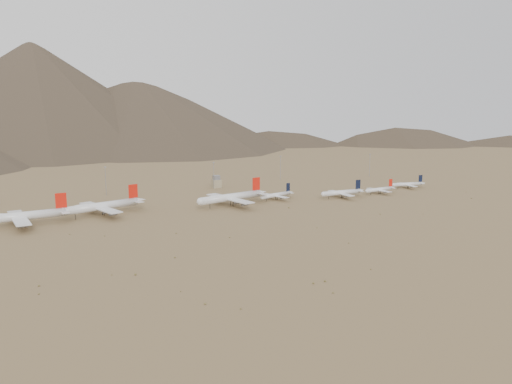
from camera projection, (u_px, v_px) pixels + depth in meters
name	position (u px, v px, depth m)	size (l,w,h in m)	color
ground	(238.00, 214.00, 366.41)	(3000.00, 3000.00, 0.00)	olive
mountain_ridge	(79.00, 74.00, 1139.82)	(4400.00, 1000.00, 300.00)	#49392B
widebody_west	(21.00, 216.00, 328.26)	(67.37, 52.18, 20.04)	silver
widebody_centre	(102.00, 206.00, 361.58)	(65.66, 52.10, 20.12)	silver
widebody_east	(231.00, 197.00, 396.48)	(67.43, 53.11, 20.40)	silver
narrowbody_a	(277.00, 195.00, 422.77)	(37.75, 28.02, 12.84)	silver
narrowbody_b	(343.00, 192.00, 431.05)	(44.97, 32.05, 14.84)	silver
narrowbody_c	(380.00, 189.00, 451.77)	(37.46, 27.17, 12.40)	silver
narrowbody_d	(409.00, 184.00, 481.97)	(37.13, 26.97, 12.30)	silver
control_tower	(216.00, 182.00, 484.87)	(8.00, 8.00, 12.00)	gray
mast_west	(106.00, 179.00, 442.10)	(2.00, 0.60, 25.70)	gray
mast_centre	(214.00, 174.00, 477.41)	(2.00, 0.60, 25.70)	gray
mast_east	(280.00, 166.00, 537.27)	(2.00, 0.60, 25.70)	gray
mast_far_east	(370.00, 164.00, 559.75)	(2.00, 0.60, 25.70)	gray
desert_scrub	(227.00, 253.00, 268.21)	(446.69, 168.07, 0.90)	brown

